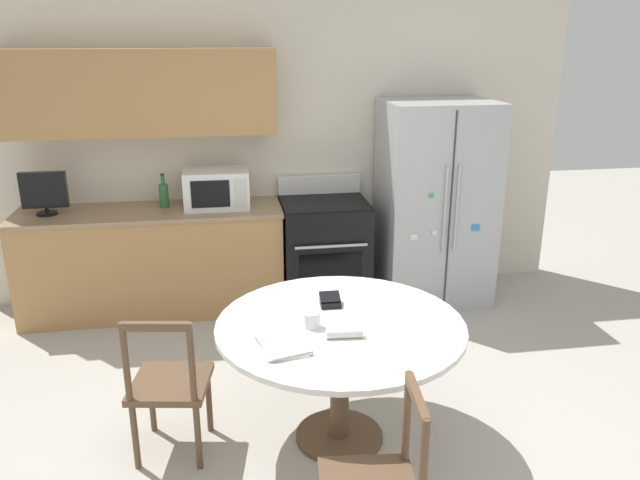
{
  "coord_description": "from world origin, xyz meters",
  "views": [
    {
      "loc": [
        -0.51,
        -2.84,
        2.31
      ],
      "look_at": [
        0.13,
        1.15,
        0.95
      ],
      "focal_mm": 35.0,
      "sensor_mm": 36.0,
      "label": 1
    }
  ],
  "objects_px": {
    "microwave": "(216,188)",
    "wallet": "(330,301)",
    "oven_range": "(324,251)",
    "candle_glass": "(312,321)",
    "counter_bottle": "(164,195)",
    "dining_chair_left": "(169,386)",
    "countertop_tv": "(44,192)",
    "refrigerator": "(435,203)"
  },
  "relations": [
    {
      "from": "refrigerator",
      "to": "dining_chair_left",
      "type": "relative_size",
      "value": 1.95
    },
    {
      "from": "counter_bottle",
      "to": "wallet",
      "type": "relative_size",
      "value": 2.2
    },
    {
      "from": "candle_glass",
      "to": "oven_range",
      "type": "bearing_deg",
      "value": 78.61
    },
    {
      "from": "microwave",
      "to": "wallet",
      "type": "relative_size",
      "value": 4.12
    },
    {
      "from": "oven_range",
      "to": "candle_glass",
      "type": "xyz_separation_m",
      "value": [
        -0.41,
        -2.03,
        0.33
      ]
    },
    {
      "from": "microwave",
      "to": "countertop_tv",
      "type": "relative_size",
      "value": 1.5
    },
    {
      "from": "counter_bottle",
      "to": "countertop_tv",
      "type": "bearing_deg",
      "value": -175.1
    },
    {
      "from": "refrigerator",
      "to": "wallet",
      "type": "height_order",
      "value": "refrigerator"
    },
    {
      "from": "countertop_tv",
      "to": "counter_bottle",
      "type": "height_order",
      "value": "countertop_tv"
    },
    {
      "from": "microwave",
      "to": "wallet",
      "type": "xyz_separation_m",
      "value": [
        0.65,
        -1.8,
        -0.27
      ]
    },
    {
      "from": "countertop_tv",
      "to": "wallet",
      "type": "xyz_separation_m",
      "value": [
        2.01,
        -1.78,
        -0.3
      ]
    },
    {
      "from": "wallet",
      "to": "oven_range",
      "type": "bearing_deg",
      "value": 81.63
    },
    {
      "from": "refrigerator",
      "to": "dining_chair_left",
      "type": "height_order",
      "value": "refrigerator"
    },
    {
      "from": "refrigerator",
      "to": "dining_chair_left",
      "type": "distance_m",
      "value": 2.94
    },
    {
      "from": "oven_range",
      "to": "counter_bottle",
      "type": "height_order",
      "value": "counter_bottle"
    },
    {
      "from": "countertop_tv",
      "to": "counter_bottle",
      "type": "bearing_deg",
      "value": 4.9
    },
    {
      "from": "refrigerator",
      "to": "wallet",
      "type": "xyz_separation_m",
      "value": [
        -1.23,
        -1.71,
        -0.09
      ]
    },
    {
      "from": "countertop_tv",
      "to": "refrigerator",
      "type": "bearing_deg",
      "value": -1.3
    },
    {
      "from": "dining_chair_left",
      "to": "candle_glass",
      "type": "height_order",
      "value": "dining_chair_left"
    },
    {
      "from": "dining_chair_left",
      "to": "candle_glass",
      "type": "xyz_separation_m",
      "value": [
        0.8,
        -0.05,
        0.36
      ]
    },
    {
      "from": "oven_range",
      "to": "candle_glass",
      "type": "distance_m",
      "value": 2.1
    },
    {
      "from": "oven_range",
      "to": "candle_glass",
      "type": "relative_size",
      "value": 11.61
    },
    {
      "from": "counter_bottle",
      "to": "dining_chair_left",
      "type": "xyz_separation_m",
      "value": [
        0.14,
        -2.08,
        -0.57
      ]
    },
    {
      "from": "dining_chair_left",
      "to": "wallet",
      "type": "height_order",
      "value": "dining_chair_left"
    },
    {
      "from": "refrigerator",
      "to": "countertop_tv",
      "type": "height_order",
      "value": "refrigerator"
    },
    {
      "from": "dining_chair_left",
      "to": "refrigerator",
      "type": "bearing_deg",
      "value": 50.9
    },
    {
      "from": "microwave",
      "to": "dining_chair_left",
      "type": "xyz_separation_m",
      "value": [
        -0.3,
        -2.02,
        -0.62
      ]
    },
    {
      "from": "microwave",
      "to": "countertop_tv",
      "type": "height_order",
      "value": "countertop_tv"
    },
    {
      "from": "refrigerator",
      "to": "wallet",
      "type": "distance_m",
      "value": 2.11
    },
    {
      "from": "candle_glass",
      "to": "counter_bottle",
      "type": "bearing_deg",
      "value": 113.79
    },
    {
      "from": "dining_chair_left",
      "to": "wallet",
      "type": "distance_m",
      "value": 1.03
    },
    {
      "from": "refrigerator",
      "to": "oven_range",
      "type": "relative_size",
      "value": 1.63
    },
    {
      "from": "dining_chair_left",
      "to": "oven_range",
      "type": "bearing_deg",
      "value": 68.1
    },
    {
      "from": "oven_range",
      "to": "microwave",
      "type": "relative_size",
      "value": 2.02
    },
    {
      "from": "dining_chair_left",
      "to": "wallet",
      "type": "relative_size",
      "value": 6.96
    },
    {
      "from": "refrigerator",
      "to": "candle_glass",
      "type": "bearing_deg",
      "value": -125.01
    },
    {
      "from": "microwave",
      "to": "candle_glass",
      "type": "bearing_deg",
      "value": -76.4
    },
    {
      "from": "oven_range",
      "to": "countertop_tv",
      "type": "height_order",
      "value": "countertop_tv"
    },
    {
      "from": "counter_bottle",
      "to": "candle_glass",
      "type": "bearing_deg",
      "value": -66.21
    },
    {
      "from": "refrigerator",
      "to": "dining_chair_left",
      "type": "bearing_deg",
      "value": -138.55
    },
    {
      "from": "microwave",
      "to": "counter_bottle",
      "type": "relative_size",
      "value": 1.87
    },
    {
      "from": "microwave",
      "to": "counter_bottle",
      "type": "bearing_deg",
      "value": 172.04
    }
  ]
}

